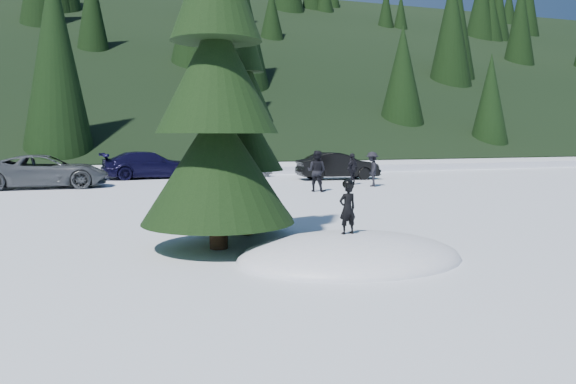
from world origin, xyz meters
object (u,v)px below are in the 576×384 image
object	(u,v)px
spruce_short	(247,147)
spruce_tall	(217,89)
adult_2	(372,169)
car_2	(46,171)
adult_1	(352,169)
adult_0	(317,171)
child_skier	(347,209)
car_3	(149,165)
car_5	(338,166)
car_4	(241,166)

from	to	relation	value
spruce_short	spruce_tall	bearing A→B (deg)	-125.54
adult_2	car_2	world-z (taller)	adult_2
adult_1	adult_2	size ratio (longest dim) A/B	0.94
spruce_short	adult_2	xyz separation A→B (m)	(8.68, 10.11, -1.30)
spruce_tall	spruce_short	world-z (taller)	spruce_tall
spruce_short	adult_0	bearing A→B (deg)	58.51
child_skier	car_3	distance (m)	21.43
spruce_short	car_5	size ratio (longest dim) A/B	1.24
car_4	car_5	distance (m)	5.37
spruce_tall	car_5	world-z (taller)	spruce_tall
spruce_tall	car_4	distance (m)	19.48
spruce_short	child_skier	size ratio (longest dim) A/B	5.43
adult_1	car_5	xyz separation A→B (m)	(0.65, 3.12, -0.04)
adult_1	car_5	bearing A→B (deg)	-137.09
child_skier	car_2	size ratio (longest dim) A/B	0.18
spruce_tall	car_5	distance (m)	18.72
child_skier	adult_0	xyz separation A→B (m)	(4.24, 11.96, -0.11)
adult_1	car_5	distance (m)	3.18
adult_1	spruce_short	bearing A→B (deg)	18.47
spruce_short	car_4	bearing A→B (deg)	75.92
adult_1	car_4	distance (m)	7.13
child_skier	car_5	world-z (taller)	child_skier
spruce_tall	car_5	bearing A→B (deg)	57.89
car_4	adult_2	bearing A→B (deg)	-173.04
adult_1	car_2	size ratio (longest dim) A/B	0.28
car_2	spruce_tall	bearing A→B (deg)	-161.98
adult_0	car_5	distance (m)	6.49
spruce_short	adult_0	world-z (taller)	spruce_short
adult_2	adult_1	bearing A→B (deg)	-133.02
child_skier	adult_1	bearing A→B (deg)	-122.85
child_skier	adult_2	bearing A→B (deg)	-126.25
spruce_tall	car_4	world-z (taller)	spruce_tall
adult_0	car_4	xyz separation A→B (m)	(-1.10, 8.34, -0.21)
adult_0	child_skier	bearing A→B (deg)	114.11
spruce_tall	adult_2	bearing A→B (deg)	49.92
adult_2	car_3	world-z (taller)	adult_2
child_skier	adult_2	xyz separation A→B (m)	(7.53, 13.25, -0.18)
car_2	child_skier	bearing A→B (deg)	-157.06
car_5	adult_1	bearing A→B (deg)	172.70
adult_0	car_3	world-z (taller)	adult_0
spruce_tall	car_2	distance (m)	16.55
spruce_short	adult_2	size ratio (longest dim) A/B	3.36
spruce_short	adult_2	world-z (taller)	spruce_short
adult_0	adult_1	xyz separation A→B (m)	(2.81, 2.38, -0.11)
adult_0	car_3	xyz separation A→B (m)	(-5.93, 9.40, -0.13)
adult_2	car_3	bearing A→B (deg)	-108.12
spruce_tall	car_2	size ratio (longest dim) A/B	1.60
spruce_short	adult_1	xyz separation A→B (m)	(8.20, 11.19, -1.35)
car_2	car_4	size ratio (longest dim) A/B	1.40
car_2	car_4	distance (m)	10.13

